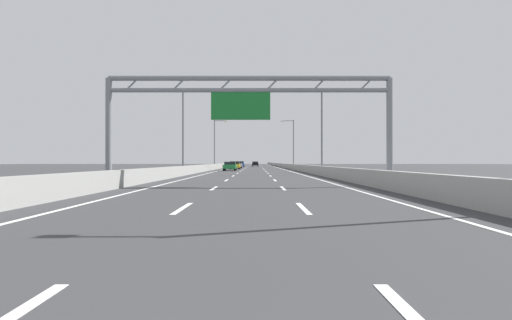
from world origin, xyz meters
TOP-DOWN VIEW (x-y plane):
  - ground_plane at (0.00, 100.00)m, footprint 260.00×260.00m
  - lane_dash_left_1 at (-1.80, 12.50)m, footprint 0.16×3.00m
  - lane_dash_left_2 at (-1.80, 21.50)m, footprint 0.16×3.00m
  - lane_dash_left_3 at (-1.80, 30.50)m, footprint 0.16×3.00m
  - lane_dash_left_4 at (-1.80, 39.50)m, footprint 0.16×3.00m
  - lane_dash_left_5 at (-1.80, 48.50)m, footprint 0.16×3.00m
  - lane_dash_left_6 at (-1.80, 57.50)m, footprint 0.16×3.00m
  - lane_dash_left_7 at (-1.80, 66.50)m, footprint 0.16×3.00m
  - lane_dash_left_8 at (-1.80, 75.50)m, footprint 0.16×3.00m
  - lane_dash_left_9 at (-1.80, 84.50)m, footprint 0.16×3.00m
  - lane_dash_left_10 at (-1.80, 93.50)m, footprint 0.16×3.00m
  - lane_dash_left_11 at (-1.80, 102.50)m, footprint 0.16×3.00m
  - lane_dash_left_12 at (-1.80, 111.50)m, footprint 0.16×3.00m
  - lane_dash_left_13 at (-1.80, 120.50)m, footprint 0.16×3.00m
  - lane_dash_left_14 at (-1.80, 129.50)m, footprint 0.16×3.00m
  - lane_dash_left_15 at (-1.80, 138.50)m, footprint 0.16×3.00m
  - lane_dash_left_16 at (-1.80, 147.50)m, footprint 0.16×3.00m
  - lane_dash_left_17 at (-1.80, 156.50)m, footprint 0.16×3.00m
  - lane_dash_right_1 at (1.80, 12.50)m, footprint 0.16×3.00m
  - lane_dash_right_2 at (1.80, 21.50)m, footprint 0.16×3.00m
  - lane_dash_right_3 at (1.80, 30.50)m, footprint 0.16×3.00m
  - lane_dash_right_4 at (1.80, 39.50)m, footprint 0.16×3.00m
  - lane_dash_right_5 at (1.80, 48.50)m, footprint 0.16×3.00m
  - lane_dash_right_6 at (1.80, 57.50)m, footprint 0.16×3.00m
  - lane_dash_right_7 at (1.80, 66.50)m, footprint 0.16×3.00m
  - lane_dash_right_8 at (1.80, 75.50)m, footprint 0.16×3.00m
  - lane_dash_right_9 at (1.80, 84.50)m, footprint 0.16×3.00m
  - lane_dash_right_10 at (1.80, 93.50)m, footprint 0.16×3.00m
  - lane_dash_right_11 at (1.80, 102.50)m, footprint 0.16×3.00m
  - lane_dash_right_12 at (1.80, 111.50)m, footprint 0.16×3.00m
  - lane_dash_right_13 at (1.80, 120.50)m, footprint 0.16×3.00m
  - lane_dash_right_14 at (1.80, 129.50)m, footprint 0.16×3.00m
  - lane_dash_right_15 at (1.80, 138.50)m, footprint 0.16×3.00m
  - lane_dash_right_16 at (1.80, 147.50)m, footprint 0.16×3.00m
  - lane_dash_right_17 at (1.80, 156.50)m, footprint 0.16×3.00m
  - edge_line_left at (-5.25, 88.00)m, footprint 0.16×176.00m
  - edge_line_right at (5.25, 88.00)m, footprint 0.16×176.00m
  - barrier_left at (-6.90, 110.00)m, footprint 0.45×220.00m
  - barrier_right at (6.90, 110.00)m, footprint 0.45×220.00m
  - sign_gantry at (-0.06, 23.71)m, footprint 16.52×0.36m
  - streetlamp_left_mid at (-7.47, 45.36)m, footprint 2.58×0.28m
  - streetlamp_right_mid at (7.47, 45.36)m, footprint 2.58×0.28m
  - streetlamp_left_far at (-7.47, 79.37)m, footprint 2.58×0.28m
  - streetlamp_right_far at (7.47, 79.37)m, footprint 2.58×0.28m
  - black_car at (0.18, 112.84)m, footprint 1.76×4.19m
  - yellow_car at (-3.45, 74.35)m, footprint 1.84×4.70m
  - green_car at (-3.57, 62.20)m, footprint 1.89×4.27m
  - blue_car at (-3.60, 106.22)m, footprint 1.82×4.12m
  - silver_car at (-3.45, 85.35)m, footprint 1.76×4.40m

SIDE VIEW (x-z plane):
  - ground_plane at x=0.00m, z-range 0.00..0.00m
  - lane_dash_left_1 at x=-1.80m, z-range 0.00..0.01m
  - lane_dash_left_2 at x=-1.80m, z-range 0.00..0.01m
  - lane_dash_left_3 at x=-1.80m, z-range 0.00..0.01m
  - lane_dash_left_4 at x=-1.80m, z-range 0.00..0.01m
  - lane_dash_left_5 at x=-1.80m, z-range 0.00..0.01m
  - lane_dash_left_6 at x=-1.80m, z-range 0.00..0.01m
  - lane_dash_left_7 at x=-1.80m, z-range 0.00..0.01m
  - lane_dash_left_8 at x=-1.80m, z-range 0.00..0.01m
  - lane_dash_left_9 at x=-1.80m, z-range 0.00..0.01m
  - lane_dash_left_10 at x=-1.80m, z-range 0.00..0.01m
  - lane_dash_left_11 at x=-1.80m, z-range 0.00..0.01m
  - lane_dash_left_12 at x=-1.80m, z-range 0.00..0.01m
  - lane_dash_left_13 at x=-1.80m, z-range 0.00..0.01m
  - lane_dash_left_14 at x=-1.80m, z-range 0.00..0.01m
  - lane_dash_left_15 at x=-1.80m, z-range 0.00..0.01m
  - lane_dash_left_16 at x=-1.80m, z-range 0.00..0.01m
  - lane_dash_left_17 at x=-1.80m, z-range 0.00..0.01m
  - lane_dash_right_1 at x=1.80m, z-range 0.00..0.01m
  - lane_dash_right_2 at x=1.80m, z-range 0.00..0.01m
  - lane_dash_right_3 at x=1.80m, z-range 0.00..0.01m
  - lane_dash_right_4 at x=1.80m, z-range 0.00..0.01m
  - lane_dash_right_5 at x=1.80m, z-range 0.00..0.01m
  - lane_dash_right_6 at x=1.80m, z-range 0.00..0.01m
  - lane_dash_right_7 at x=1.80m, z-range 0.00..0.01m
  - lane_dash_right_8 at x=1.80m, z-range 0.00..0.01m
  - lane_dash_right_9 at x=1.80m, z-range 0.00..0.01m
  - lane_dash_right_10 at x=1.80m, z-range 0.00..0.01m
  - lane_dash_right_11 at x=1.80m, z-range 0.00..0.01m
  - lane_dash_right_12 at x=1.80m, z-range 0.00..0.01m
  - lane_dash_right_13 at x=1.80m, z-range 0.00..0.01m
  - lane_dash_right_14 at x=1.80m, z-range 0.00..0.01m
  - lane_dash_right_15 at x=1.80m, z-range 0.00..0.01m
  - lane_dash_right_16 at x=1.80m, z-range 0.00..0.01m
  - lane_dash_right_17 at x=1.80m, z-range 0.00..0.01m
  - edge_line_left at x=-5.25m, z-range 0.00..0.01m
  - edge_line_right at x=5.25m, z-range 0.00..0.01m
  - barrier_left at x=-6.90m, z-range 0.00..0.95m
  - barrier_right at x=6.90m, z-range 0.00..0.95m
  - green_car at x=-3.57m, z-range 0.03..1.39m
  - black_car at x=0.18m, z-range 0.03..1.43m
  - silver_car at x=-3.45m, z-range 0.02..1.45m
  - yellow_car at x=-3.45m, z-range 0.02..1.45m
  - blue_car at x=-3.60m, z-range 0.02..1.49m
  - sign_gantry at x=-0.06m, z-range 1.67..8.03m
  - streetlamp_left_mid at x=-7.47m, z-range 0.65..10.15m
  - streetlamp_right_mid at x=7.47m, z-range 0.65..10.15m
  - streetlamp_left_far at x=-7.47m, z-range 0.65..10.15m
  - streetlamp_right_far at x=7.47m, z-range 0.65..10.15m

